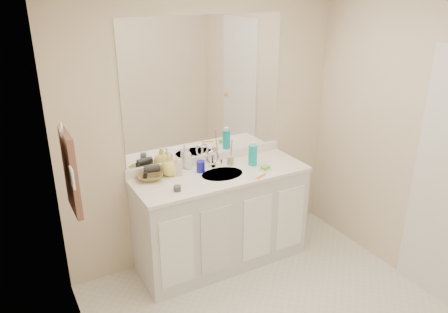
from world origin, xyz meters
TOP-DOWN VIEW (x-y plane):
  - wall_back at (0.00, 1.30)m, footprint 2.60×0.02m
  - wall_left at (-1.30, 0.00)m, footprint 0.02×2.60m
  - wall_right at (1.30, 0.00)m, footprint 0.02×2.60m
  - vanity_cabinet at (0.00, 1.02)m, footprint 1.50×0.55m
  - countertop at (0.00, 1.02)m, footprint 1.52×0.57m
  - backsplash at (0.00, 1.29)m, footprint 1.52×0.03m
  - sink_basin at (0.00, 1.00)m, footprint 0.37×0.37m
  - faucet at (0.00, 1.18)m, footprint 0.02×0.02m
  - mirror at (0.00, 1.29)m, footprint 1.48×0.01m
  - blue_mug at (-0.14, 1.13)m, footprint 0.09×0.09m
  - tan_cup at (0.16, 1.14)m, footprint 0.07×0.07m
  - toothbrush at (0.17, 1.14)m, footprint 0.01×0.04m
  - mouthwash_bottle at (0.33, 1.05)m, footprint 0.10×0.10m
  - soap_dish at (0.37, 0.90)m, footprint 0.11×0.10m
  - green_soap at (0.37, 0.90)m, footprint 0.08×0.06m
  - orange_comb at (0.26, 0.80)m, footprint 0.12×0.07m
  - dark_jar at (-0.46, 0.89)m, footprint 0.06×0.06m
  - soap_bottle_white at (-0.21, 1.25)m, footprint 0.08×0.08m
  - soap_bottle_cream at (-0.34, 1.18)m, footprint 0.08×0.09m
  - soap_bottle_yellow at (-0.40, 1.20)m, footprint 0.15×0.15m
  - wicker_basket at (-0.57, 1.20)m, footprint 0.27×0.27m
  - hair_dryer at (-0.55, 1.20)m, footprint 0.14×0.09m
  - towel_ring at (-1.27, 0.77)m, footprint 0.01×0.11m
  - hand_towel at (-1.25, 0.77)m, footprint 0.04×0.32m
  - switch_plate at (-1.27, 0.57)m, footprint 0.01×0.08m

SIDE VIEW (x-z plane):
  - vanity_cabinet at x=0.00m, z-range 0.00..0.85m
  - countertop at x=0.00m, z-range 0.85..0.88m
  - sink_basin at x=0.00m, z-range 0.86..0.88m
  - orange_comb at x=0.26m, z-range 0.88..0.89m
  - soap_dish at x=0.37m, z-range 0.88..0.89m
  - dark_jar at x=-0.46m, z-range 0.88..0.92m
  - green_soap at x=0.37m, z-range 0.89..0.92m
  - wicker_basket at x=-0.57m, z-range 0.88..0.93m
  - backsplash at x=0.00m, z-range 0.88..0.96m
  - tan_cup at x=0.16m, z-range 0.88..0.96m
  - blue_mug at x=-0.14m, z-range 0.88..0.98m
  - faucet at x=0.00m, z-range 0.88..0.99m
  - soap_bottle_cream at x=-0.34m, z-range 0.88..1.05m
  - hair_dryer at x=-0.55m, z-range 0.94..1.00m
  - soap_bottle_yellow at x=-0.40m, z-range 0.88..1.06m
  - mouthwash_bottle at x=0.33m, z-range 0.88..1.06m
  - soap_bottle_white at x=-0.21m, z-range 0.88..1.08m
  - toothbrush at x=0.17m, z-range 0.94..1.12m
  - wall_back at x=0.00m, z-range 0.00..2.40m
  - wall_left at x=-1.30m, z-range 0.00..2.40m
  - wall_right at x=1.30m, z-range 0.00..2.40m
  - hand_towel at x=-1.25m, z-range 0.98..1.52m
  - switch_plate at x=-1.27m, z-range 1.24..1.36m
  - towel_ring at x=-1.27m, z-range 1.49..1.61m
  - mirror at x=0.00m, z-range 0.96..2.16m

